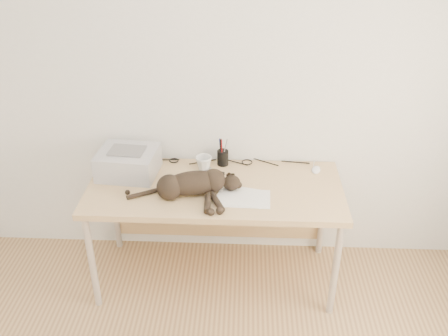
{
  "coord_description": "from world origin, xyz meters",
  "views": [
    {
      "loc": [
        0.18,
        -1.26,
        2.4
      ],
      "look_at": [
        0.06,
        1.34,
        0.9
      ],
      "focal_mm": 40.0,
      "sensor_mm": 36.0,
      "label": 1
    }
  ],
  "objects_px": {
    "cat": "(190,185)",
    "mouse": "(316,168)",
    "printer": "(128,162)",
    "desk": "(216,197)",
    "pen_cup": "(223,157)",
    "mug": "(204,164)"
  },
  "relations": [
    {
      "from": "desk",
      "to": "pen_cup",
      "type": "xyz_separation_m",
      "value": [
        0.04,
        0.2,
        0.19
      ]
    },
    {
      "from": "mug",
      "to": "mouse",
      "type": "distance_m",
      "value": 0.74
    },
    {
      "from": "desk",
      "to": "cat",
      "type": "distance_m",
      "value": 0.31
    },
    {
      "from": "mug",
      "to": "mouse",
      "type": "xyz_separation_m",
      "value": [
        0.74,
        0.03,
        -0.03
      ]
    },
    {
      "from": "printer",
      "to": "mug",
      "type": "distance_m",
      "value": 0.49
    },
    {
      "from": "printer",
      "to": "cat",
      "type": "distance_m",
      "value": 0.49
    },
    {
      "from": "desk",
      "to": "mouse",
      "type": "height_order",
      "value": "mouse"
    },
    {
      "from": "printer",
      "to": "mouse",
      "type": "relative_size",
      "value": 3.99
    },
    {
      "from": "cat",
      "to": "pen_cup",
      "type": "relative_size",
      "value": 3.64
    },
    {
      "from": "mug",
      "to": "printer",
      "type": "bearing_deg",
      "value": -172.04
    },
    {
      "from": "cat",
      "to": "mouse",
      "type": "distance_m",
      "value": 0.87
    },
    {
      "from": "pen_cup",
      "to": "desk",
      "type": "bearing_deg",
      "value": -100.44
    },
    {
      "from": "cat",
      "to": "mouse",
      "type": "xyz_separation_m",
      "value": [
        0.8,
        0.33,
        -0.05
      ]
    },
    {
      "from": "desk",
      "to": "pen_cup",
      "type": "distance_m",
      "value": 0.27
    },
    {
      "from": "printer",
      "to": "mouse",
      "type": "bearing_deg",
      "value": 4.49
    },
    {
      "from": "desk",
      "to": "mug",
      "type": "distance_m",
      "value": 0.23
    },
    {
      "from": "desk",
      "to": "cat",
      "type": "relative_size",
      "value": 2.27
    },
    {
      "from": "desk",
      "to": "pen_cup",
      "type": "bearing_deg",
      "value": 79.56
    },
    {
      "from": "printer",
      "to": "mouse",
      "type": "xyz_separation_m",
      "value": [
        1.23,
        0.1,
        -0.07
      ]
    },
    {
      "from": "mug",
      "to": "desk",
      "type": "bearing_deg",
      "value": -52.81
    },
    {
      "from": "cat",
      "to": "mouse",
      "type": "bearing_deg",
      "value": 8.19
    },
    {
      "from": "desk",
      "to": "printer",
      "type": "distance_m",
      "value": 0.61
    }
  ]
}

